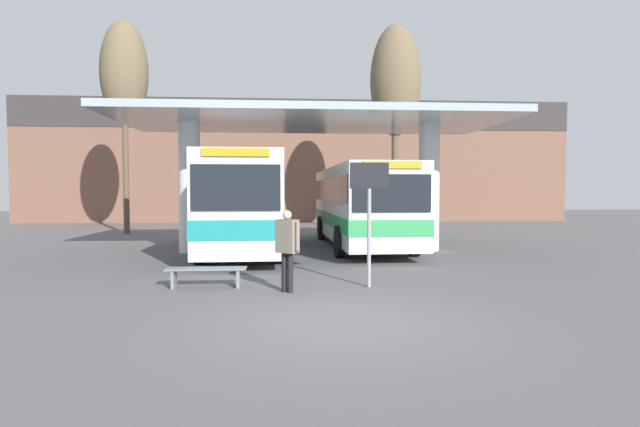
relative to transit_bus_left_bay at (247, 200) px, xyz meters
name	(u,v)px	position (x,y,z in m)	size (l,w,h in m)	color
ground_plane	(343,321)	(2.37, -10.15, -1.89)	(100.00, 100.00, 0.00)	#565456
townhouse_backdrop	(298,151)	(2.37, 17.66, 3.27)	(40.00, 0.58, 8.85)	brown
station_canopy	(311,134)	(2.37, -0.20, 2.43)	(13.82, 6.37, 4.95)	silver
transit_bus_left_bay	(247,200)	(0.00, 0.00, 0.00)	(2.97, 10.36, 3.40)	silver
transit_bus_center_bay	(360,203)	(4.42, 1.43, -0.12)	(3.02, 10.95, 3.14)	silver
waiting_bench_near_pillar	(206,273)	(-0.42, -6.98, -1.54)	(1.84, 0.44, 0.46)	slate
info_sign_platform	(369,198)	(3.33, -7.16, 0.17)	(0.90, 0.09, 2.88)	gray
pedestrian_waiting	(287,242)	(1.44, -7.64, -0.79)	(0.58, 0.50, 1.80)	black
poplar_tree_behind_left	(395,82)	(7.41, 8.42, 6.25)	(2.73, 2.73, 11.23)	brown
poplar_tree_behind_right	(124,74)	(-6.87, 8.19, 6.40)	(2.40, 2.40, 11.03)	brown
parked_car_street	(369,210)	(6.97, 14.06, -0.92)	(4.47, 2.29, 2.00)	silver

